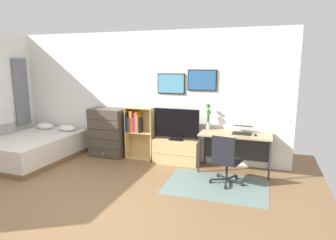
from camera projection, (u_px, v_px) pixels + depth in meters
ground_plane at (82, 202)px, 4.40m from camera, size 7.20×7.20×0.00m
wall_back_with_posters at (145, 95)px, 6.41m from camera, size 6.12×0.09×2.70m
area_rug at (216, 186)px, 5.00m from camera, size 1.70×1.20×0.01m
bed at (34, 148)px, 6.30m from camera, size 1.48×2.02×0.64m
dresser at (108, 132)px, 6.55m from camera, size 0.78×0.46×1.07m
bookshelf at (138, 128)px, 6.37m from camera, size 0.60×0.30×1.12m
tv_stand at (176, 151)px, 6.12m from camera, size 0.93×0.41×0.49m
television at (176, 124)px, 6.00m from camera, size 0.94×0.16×0.65m
desk at (236, 139)px, 5.66m from camera, size 1.32×0.62×0.74m
office_chair at (225, 159)px, 4.98m from camera, size 0.58×0.57×0.86m
laptop at (242, 130)px, 5.59m from camera, size 0.36×0.39×0.15m
computer_mouse at (255, 135)px, 5.39m from camera, size 0.06×0.10×0.03m
bamboo_vase at (208, 116)px, 5.87m from camera, size 0.10×0.11×0.52m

